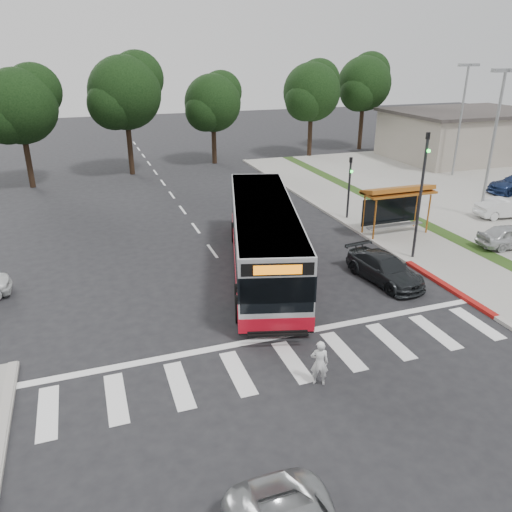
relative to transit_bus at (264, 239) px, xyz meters
name	(u,v)px	position (x,y,z in m)	size (l,w,h in m)	color
ground	(247,299)	(-1.73, -2.67, -1.67)	(140.00, 140.00, 0.00)	black
sidewalk_east	(370,218)	(9.27, 5.33, -1.61)	(4.00, 40.00, 0.12)	gray
curb_east	(342,221)	(7.27, 5.33, -1.60)	(0.30, 40.00, 0.15)	#9E9991
curb_east_red	(448,287)	(7.27, -4.67, -1.60)	(0.32, 6.00, 0.15)	maroon
parking_lot	(495,194)	(21.27, 7.33, -1.62)	(18.00, 36.00, 0.10)	gray
commercial_building	(464,136)	(28.27, 19.33, 0.53)	(14.00, 10.00, 4.40)	gray
building_roof_cap	(468,112)	(28.27, 19.33, 2.88)	(14.60, 10.60, 0.30)	#383330
crosswalk_ladder	(292,361)	(-1.73, -7.67, -1.67)	(18.00, 2.60, 0.01)	silver
bus_shelter	(397,196)	(9.07, 2.44, 0.68)	(4.20, 1.60, 2.86)	#A65C1B
traffic_signal_ne_tall	(422,186)	(7.87, -1.18, 2.20)	(0.18, 0.37, 6.50)	black
traffic_signal_ne_short	(350,182)	(7.87, 5.82, 0.80)	(0.18, 0.37, 4.00)	black
lot_light_front	(496,125)	(16.27, 3.33, 4.23)	(1.90, 0.35, 9.01)	gray
lot_light_mid	(463,105)	(22.27, 13.33, 4.23)	(1.90, 0.35, 9.01)	gray
tree_ne_a	(312,91)	(14.35, 25.40, 4.72)	(6.16, 5.74, 9.30)	black
tree_ne_b	(365,83)	(21.35, 27.40, 5.24)	(6.16, 5.74, 10.02)	black
tree_north_a	(126,91)	(-3.65, 23.40, 5.25)	(6.60, 6.15, 10.17)	black
tree_north_b	(213,102)	(4.34, 25.39, 3.99)	(5.72, 5.33, 8.43)	black
tree_north_c	(20,105)	(-11.65, 21.40, 4.62)	(6.16, 5.74, 9.30)	black
transit_bus	(264,239)	(0.00, 0.00, 0.00)	(2.81, 12.97, 3.35)	silver
pedestrian	(319,363)	(-1.41, -9.09, -0.87)	(0.58, 0.38, 1.60)	silver
dark_sedan	(385,268)	(4.95, -2.99, -1.04)	(1.78, 4.37, 1.27)	black
parked_car_0	(511,236)	(13.77, -1.69, -0.95)	(1.48, 3.68, 1.25)	#B9BCBF
parked_car_1	(505,208)	(17.48, 2.61, -0.96)	(1.31, 3.75, 1.23)	silver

